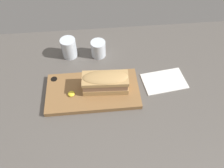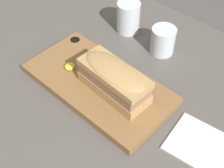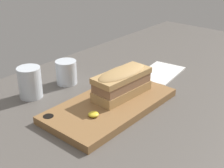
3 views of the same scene
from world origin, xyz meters
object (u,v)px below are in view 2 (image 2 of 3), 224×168
at_px(serving_board, 98,83).
at_px(sandwich, 114,79).
at_px(wine_glass, 163,42).
at_px(water_glass, 128,19).
at_px(napkin, 211,150).

distance_m(serving_board, sandwich, 0.08).
relative_size(serving_board, sandwich, 2.05).
height_order(serving_board, wine_glass, wine_glass).
xyz_separation_m(sandwich, wine_glass, (-0.02, 0.23, -0.03)).
bearing_deg(wine_glass, serving_board, -99.49).
height_order(serving_board, water_glass, water_glass).
relative_size(sandwich, napkin, 0.94).
bearing_deg(serving_board, water_glass, 113.14).
bearing_deg(water_glass, napkin, -25.98).
xyz_separation_m(water_glass, napkin, (0.42, -0.21, -0.04)).
xyz_separation_m(serving_board, napkin, (0.32, 0.03, -0.01)).
height_order(sandwich, water_glass, sandwich).
distance_m(sandwich, napkin, 0.28).
relative_size(serving_board, napkin, 1.93).
bearing_deg(sandwich, wine_glass, 94.44).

